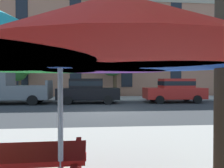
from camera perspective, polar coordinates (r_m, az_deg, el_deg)
The scene contains 9 objects.
ground_plane at distance 11.52m, azimuth -1.37°, elevation -7.29°, with size 120.00×120.00×0.00m, color #2D3033.
sidewalk_far at distance 18.26m, azimuth -2.66°, elevation -4.00°, with size 56.00×3.60×0.12m, color #B2ADA3.
apartment_building at distance 27.12m, azimuth -3.35°, elevation 14.57°, with size 39.95×12.08×16.00m.
pickup_gray at distance 16.20m, azimuth -26.21°, elevation -1.33°, with size 5.10×2.12×2.20m.
sedan_black at distance 15.10m, azimuth -6.68°, elevation -1.68°, with size 4.40×1.98×1.78m.
sedan_red at distance 16.23m, azimuth 16.76°, elevation -1.53°, with size 4.40×1.98×1.78m.
street_tree_left at distance 19.84m, azimuth -24.14°, elevation 4.50°, with size 2.22×2.44×4.10m.
street_tree_middle at distance 18.75m, azimuth 0.60°, elevation 7.51°, with size 3.16×2.92×5.49m.
patio_umbrella at distance 2.43m, azimuth -14.00°, elevation 9.96°, with size 4.05×3.76×2.36m.
Camera 1 is at (-0.69, -11.37, 1.68)m, focal length 33.44 mm.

